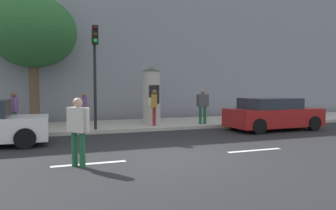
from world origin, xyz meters
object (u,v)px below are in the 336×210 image
object	(u,v)px
street_tree	(33,32)
pedestrian_with_bag	(203,104)
pedestrian_in_dark_shirt	(14,109)
pedestrian_in_light_jacket	(154,104)
poster_column	(152,94)
traffic_light	(95,60)
parked_car_silver	(273,114)
pedestrian_near_pole	(84,106)
pedestrian_tallest	(78,126)

from	to	relation	value
street_tree	pedestrian_with_bag	bearing A→B (deg)	-19.06
pedestrian_in_dark_shirt	pedestrian_in_light_jacket	bearing A→B (deg)	3.53
poster_column	pedestrian_with_bag	bearing A→B (deg)	-36.76
poster_column	pedestrian_in_dark_shirt	world-z (taller)	poster_column
traffic_light	poster_column	distance (m)	3.83
poster_column	pedestrian_in_light_jacket	xyz separation A→B (m)	(-0.30, -1.29, -0.40)
pedestrian_with_bag	parked_car_silver	world-z (taller)	pedestrian_with_bag
pedestrian_in_light_jacket	pedestrian_in_dark_shirt	distance (m)	5.72
pedestrian_with_bag	parked_car_silver	bearing A→B (deg)	-39.39
traffic_light	pedestrian_in_light_jacket	size ratio (longest dim) A/B	2.57
pedestrian_near_pole	pedestrian_in_dark_shirt	distance (m)	3.45
pedestrian_with_bag	parked_car_silver	xyz separation A→B (m)	(2.43, -2.00, -0.42)
pedestrian_near_pole	pedestrian_in_light_jacket	bearing A→B (deg)	-29.77
pedestrian_tallest	pedestrian_with_bag	size ratio (longest dim) A/B	1.00
pedestrian_in_light_jacket	pedestrian_in_dark_shirt	size ratio (longest dim) A/B	1.05
pedestrian_in_light_jacket	parked_car_silver	world-z (taller)	pedestrian_in_light_jacket
pedestrian_tallest	pedestrian_near_pole	xyz separation A→B (m)	(0.89, 7.72, 0.06)
pedestrian_tallest	poster_column	bearing A→B (deg)	60.83
parked_car_silver	pedestrian_with_bag	bearing A→B (deg)	140.61
pedestrian_in_light_jacket	parked_car_silver	distance (m)	5.30
pedestrian_near_pole	pedestrian_with_bag	bearing A→B (deg)	-19.93
street_tree	pedestrian_in_light_jacket	bearing A→B (deg)	-24.57
pedestrian_near_pole	pedestrian_tallest	bearing A→B (deg)	-96.60
pedestrian_in_light_jacket	pedestrian_in_dark_shirt	bearing A→B (deg)	-176.47
pedestrian_with_bag	traffic_light	bearing A→B (deg)	-175.67
street_tree	pedestrian_tallest	size ratio (longest dim) A/B	3.67
street_tree	parked_car_silver	size ratio (longest dim) A/B	1.43
traffic_light	pedestrian_in_light_jacket	xyz separation A→B (m)	(2.68, 0.62, -1.85)
traffic_light	poster_column	bearing A→B (deg)	32.69
pedestrian_with_bag	parked_car_silver	distance (m)	3.18
street_tree	pedestrian_tallest	bearing A→B (deg)	-81.24
pedestrian_near_pole	pedestrian_with_bag	distance (m)	5.59
poster_column	pedestrian_tallest	world-z (taller)	poster_column
poster_column	traffic_light	bearing A→B (deg)	-147.31
pedestrian_near_pole	pedestrian_in_dark_shirt	xyz separation A→B (m)	(-2.80, -2.02, 0.03)
traffic_light	pedestrian_in_dark_shirt	size ratio (longest dim) A/B	2.69
pedestrian_near_pole	parked_car_silver	bearing A→B (deg)	-26.91
poster_column	street_tree	world-z (taller)	street_tree
pedestrian_in_dark_shirt	pedestrian_with_bag	world-z (taller)	pedestrian_with_bag
poster_column	pedestrian_in_dark_shirt	size ratio (longest dim) A/B	1.74
traffic_light	pedestrian_in_light_jacket	bearing A→B (deg)	13.09
pedestrian_tallest	pedestrian_in_light_jacket	world-z (taller)	pedestrian_in_light_jacket
traffic_light	pedestrian_with_bag	world-z (taller)	traffic_light
pedestrian_near_pole	parked_car_silver	world-z (taller)	pedestrian_near_pole
pedestrian_in_light_jacket	pedestrian_with_bag	xyz separation A→B (m)	(2.35, -0.24, -0.02)
traffic_light	street_tree	world-z (taller)	street_tree
poster_column	pedestrian_in_dark_shirt	bearing A→B (deg)	-164.72
street_tree	pedestrian_in_dark_shirt	distance (m)	4.36
pedestrian_tallest	parked_car_silver	bearing A→B (deg)	23.99
poster_column	pedestrian_with_bag	size ratio (longest dim) A/B	1.67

